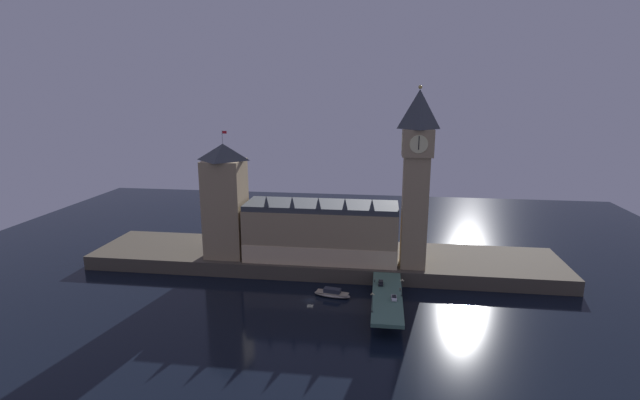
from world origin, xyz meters
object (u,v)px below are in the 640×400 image
at_px(street_lamp_near, 372,300).
at_px(boat_upstream, 332,294).
at_px(pedestrian_far_rail, 375,280).
at_px(clock_tower, 416,174).
at_px(victoria_tower, 225,200).
at_px(pedestrian_mid_walk, 400,289).
at_px(car_northbound_lead, 381,283).
at_px(car_southbound_lead, 394,298).
at_px(street_lamp_mid, 402,286).

relative_size(street_lamp_near, boat_upstream, 0.46).
bearing_deg(pedestrian_far_rail, clock_tower, 50.91).
bearing_deg(victoria_tower, pedestrian_mid_walk, -21.22).
height_order(car_northbound_lead, car_southbound_lead, car_northbound_lead).
bearing_deg(boat_upstream, pedestrian_mid_walk, -11.23).
xyz_separation_m(pedestrian_mid_walk, boat_upstream, (-26.96, 5.35, -5.80)).
distance_m(street_lamp_near, street_lamp_mid, 18.22).
distance_m(car_northbound_lead, street_lamp_mid, 13.20).
relative_size(car_southbound_lead, boat_upstream, 0.28).
bearing_deg(street_lamp_mid, pedestrian_mid_walk, 95.34).
relative_size(victoria_tower, street_lamp_near, 7.97).
distance_m(victoria_tower, street_lamp_near, 88.04).
xyz_separation_m(pedestrian_mid_walk, pedestrian_far_rail, (-9.93, 7.93, 0.07)).
bearing_deg(clock_tower, boat_upstream, -146.04).
relative_size(car_northbound_lead, pedestrian_far_rail, 2.79).
xyz_separation_m(victoria_tower, pedestrian_mid_walk, (79.48, -30.86, -25.73)).
height_order(clock_tower, street_lamp_near, clock_tower).
distance_m(clock_tower, boat_upstream, 61.07).
bearing_deg(clock_tower, street_lamp_near, -109.35).
distance_m(victoria_tower, pedestrian_far_rail, 77.60).
height_order(street_lamp_mid, boat_upstream, street_lamp_mid).
xyz_separation_m(clock_tower, street_lamp_mid, (-5.62, -31.84, -37.11)).
relative_size(victoria_tower, street_lamp_mid, 8.52).
relative_size(car_northbound_lead, street_lamp_mid, 0.69).
relative_size(victoria_tower, car_southbound_lead, 13.19).
height_order(victoria_tower, pedestrian_mid_walk, victoria_tower).
bearing_deg(pedestrian_far_rail, car_southbound_lead, -64.36).
xyz_separation_m(street_lamp_near, boat_upstream, (-16.63, 24.35, -9.54)).
bearing_deg(street_lamp_near, car_southbound_lead, 55.48).
bearing_deg(pedestrian_mid_walk, car_southbound_lead, -108.12).
height_order(car_northbound_lead, pedestrian_mid_walk, pedestrian_mid_walk).
relative_size(street_lamp_near, street_lamp_mid, 1.07).
bearing_deg(boat_upstream, street_lamp_near, -55.67).
bearing_deg(street_lamp_near, pedestrian_mid_walk, 61.46).
bearing_deg(car_northbound_lead, street_lamp_near, -96.65).
xyz_separation_m(car_southbound_lead, pedestrian_mid_walk, (2.48, 7.59, 0.15)).
relative_size(clock_tower, street_lamp_mid, 11.34).
height_order(victoria_tower, pedestrian_far_rail, victoria_tower).
bearing_deg(street_lamp_near, street_lamp_mid, 53.90).
bearing_deg(car_southbound_lead, street_lamp_mid, 48.92).
bearing_deg(pedestrian_far_rail, pedestrian_mid_walk, -38.62).
distance_m(car_southbound_lead, street_lamp_near, 14.39).
distance_m(car_northbound_lead, car_southbound_lead, 14.20).
xyz_separation_m(pedestrian_far_rail, street_lamp_mid, (10.33, -12.21, 3.38)).
distance_m(car_southbound_lead, pedestrian_far_rail, 17.22).
distance_m(victoria_tower, car_southbound_lead, 89.87).
relative_size(clock_tower, pedestrian_far_rail, 45.59).
relative_size(victoria_tower, boat_upstream, 3.70).
height_order(clock_tower, pedestrian_mid_walk, clock_tower).
height_order(car_southbound_lead, boat_upstream, car_southbound_lead).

